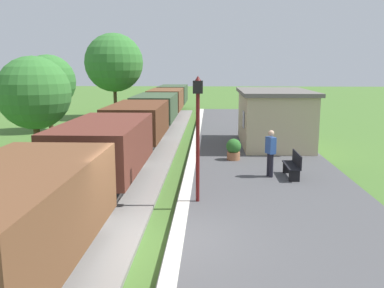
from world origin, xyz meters
name	(u,v)px	position (x,y,z in m)	size (l,w,h in m)	color
ground_plane	(159,250)	(0.00, 0.00, 0.00)	(160.00, 160.00, 0.00)	#47702D
platform_slab	(298,247)	(3.20, 0.00, 0.12)	(6.00, 60.00, 0.25)	#4C4C4F
platform_edge_stripe	(176,240)	(0.40, 0.00, 0.25)	(0.36, 60.00, 0.01)	silver
track_ballast	(58,245)	(-2.40, 0.00, 0.06)	(3.80, 60.00, 0.12)	gray
rail_near	(88,241)	(-1.68, 0.00, 0.19)	(0.07, 60.00, 0.14)	slate
rail_far	(27,240)	(-3.12, 0.00, 0.19)	(0.07, 60.00, 0.14)	slate
freight_train	(148,116)	(-2.40, 14.50, 1.40)	(2.50, 39.20, 2.12)	brown
station_hut	(274,117)	(4.40, 12.12, 1.65)	(3.50, 5.80, 2.78)	tan
bench_near_hut	(293,165)	(4.18, 5.70, 0.72)	(0.42, 1.50, 0.91)	black
person_waiting	(271,151)	(3.36, 5.75, 1.18)	(0.37, 0.44, 1.71)	black
potted_planter	(234,149)	(2.18, 8.48, 0.72)	(0.64, 0.64, 0.92)	#9E6642
lamp_post_near	(198,116)	(0.81, 2.84, 2.80)	(0.28, 0.28, 3.70)	#591414
tree_trackside_far	(34,93)	(-6.61, 9.06, 3.04)	(3.23, 3.23, 4.67)	#4C3823
tree_field_left	(48,82)	(-9.26, 17.53, 3.22)	(3.46, 3.46, 4.96)	#4C3823
tree_field_distant	(114,63)	(-6.65, 24.89, 4.49)	(4.71, 4.71, 6.85)	#4C3823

